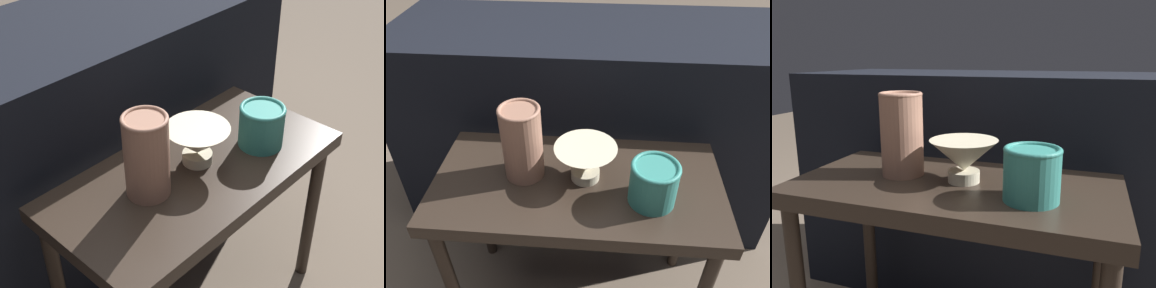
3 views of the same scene
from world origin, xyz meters
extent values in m
cube|color=#2D231C|center=(0.00, 0.00, 0.52)|extent=(0.76, 0.38, 0.04)
cylinder|color=#2D231C|center=(-0.34, 0.15, 0.25)|extent=(0.04, 0.04, 0.50)
cylinder|color=#2D231C|center=(0.34, 0.15, 0.25)|extent=(0.04, 0.04, 0.50)
cube|color=black|center=(0.00, 0.49, 0.38)|extent=(1.35, 0.50, 0.77)
cylinder|color=beige|center=(0.02, 0.01, 0.55)|extent=(0.07, 0.07, 0.03)
cone|color=beige|center=(0.02, 0.01, 0.60)|extent=(0.16, 0.16, 0.07)
cylinder|color=#996B56|center=(-0.14, 0.02, 0.64)|extent=(0.10, 0.10, 0.20)
torus|color=#996B56|center=(-0.14, 0.02, 0.74)|extent=(0.10, 0.10, 0.01)
cylinder|color=teal|center=(0.19, -0.06, 0.59)|extent=(0.12, 0.12, 0.11)
torus|color=teal|center=(0.19, -0.06, 0.64)|extent=(0.12, 0.12, 0.01)
camera|label=1|loc=(-0.76, -0.70, 1.34)|focal=50.00mm
camera|label=2|loc=(0.06, -0.71, 1.21)|focal=35.00mm
camera|label=3|loc=(0.29, -0.78, 0.82)|focal=35.00mm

